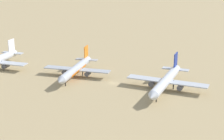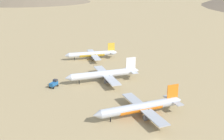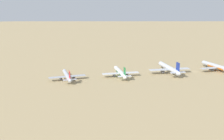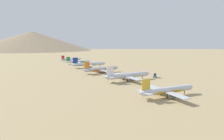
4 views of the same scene
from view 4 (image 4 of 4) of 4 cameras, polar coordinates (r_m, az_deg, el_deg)
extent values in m
plane|color=tan|center=(201.65, -5.05, -0.09)|extent=(1800.00, 1800.00, 0.00)
cylinder|color=silver|center=(105.49, 16.82, -5.90)|extent=(32.81, 7.60, 3.45)
cone|color=silver|center=(117.79, 23.35, -4.77)|extent=(3.31, 3.72, 3.38)
cone|color=silver|center=(95.04, 8.77, -7.19)|extent=(2.91, 3.40, 3.10)
cube|color=gold|center=(95.86, 10.46, -4.61)|extent=(4.99, 0.95, 6.35)
cube|color=#B6BBC5|center=(96.43, 10.13, -6.78)|extent=(4.27, 11.16, 0.33)
cube|color=#B6BBC5|center=(104.76, 16.24, -6.32)|extent=(8.45, 31.15, 0.41)
cylinder|color=#4C4C54|center=(109.54, 14.64, -6.30)|extent=(4.04, 2.56, 2.09)
cylinder|color=#4C4C54|center=(101.67, 18.54, -7.58)|extent=(4.04, 2.56, 2.09)
cylinder|color=black|center=(114.40, 21.47, -6.11)|extent=(0.40, 0.40, 3.46)
cylinder|color=black|center=(106.29, 15.01, -6.88)|extent=(0.40, 0.40, 3.46)
cylinder|color=black|center=(102.85, 16.69, -7.45)|extent=(0.40, 0.40, 3.46)
cylinder|color=gold|center=(105.56, 16.81, -6.04)|extent=(18.25, 5.72, 3.45)
cylinder|color=silver|center=(144.58, 5.03, -1.64)|extent=(36.94, 5.80, 3.88)
cone|color=silver|center=(156.54, 11.12, -1.01)|extent=(3.46, 3.97, 3.81)
cone|color=silver|center=(134.65, -1.99, -2.34)|extent=(3.04, 3.64, 3.49)
cube|color=white|center=(135.58, -0.61, -0.31)|extent=(5.63, 0.65, 7.15)
cube|color=#B6BBC5|center=(135.97, -0.83, -2.07)|extent=(3.91, 12.42, 0.37)
cube|color=#B6BBC5|center=(143.86, 4.52, -1.96)|extent=(6.92, 34.96, 0.46)
cylinder|color=#4C4C54|center=(149.60, 3.48, -2.10)|extent=(4.41, 2.57, 2.35)
cylinder|color=#4C4C54|center=(139.60, 6.19, -2.88)|extent=(4.41, 2.57, 2.35)
cylinder|color=black|center=(153.14, 9.37, -2.05)|extent=(0.45, 0.45, 3.90)
cylinder|color=black|center=(145.79, 3.60, -2.48)|extent=(0.45, 0.45, 3.90)
cylinder|color=black|center=(141.43, 4.76, -2.82)|extent=(0.45, 0.45, 3.90)
cylinder|color=#B2B7C1|center=(182.42, -3.32, 0.35)|extent=(34.92, 3.76, 3.69)
cone|color=#B2B7C1|center=(192.21, 1.66, 0.76)|extent=(3.11, 3.62, 3.61)
cone|color=#B2B7C1|center=(174.24, -8.74, -0.10)|extent=(2.72, 3.32, 3.32)
cube|color=orange|center=(175.08, -7.73, 1.38)|extent=(5.34, 0.35, 6.79)
cube|color=#A4A8B2|center=(175.35, -7.87, 0.09)|extent=(3.13, 11.65, 0.35)
cube|color=#A4A8B2|center=(181.82, -3.71, 0.11)|extent=(4.92, 32.99, 0.44)
cylinder|color=#4C4C54|center=(187.46, -4.35, -0.06)|extent=(4.08, 2.24, 2.23)
cylinder|color=#4C4C54|center=(177.35, -2.60, -0.52)|extent=(4.08, 2.24, 2.23)
cylinder|color=black|center=(189.41, 0.21, -0.03)|extent=(0.43, 0.43, 3.70)
cylinder|color=black|center=(183.80, -4.35, -0.30)|extent=(0.43, 0.43, 3.70)
cylinder|color=black|center=(179.40, -3.60, -0.50)|extent=(0.43, 0.43, 3.70)
cylinder|color=orange|center=(182.46, -3.31, 0.26)|extent=(19.21, 3.74, 3.69)
cylinder|color=silver|center=(224.66, -7.15, 1.85)|extent=(37.87, 9.12, 3.98)
cone|color=silver|center=(231.43, -2.28, 2.09)|extent=(3.85, 4.32, 3.90)
cone|color=silver|center=(219.66, -12.22, 1.59)|extent=(3.39, 3.95, 3.58)
cube|color=navy|center=(219.99, -11.29, 2.84)|extent=(5.75, 1.15, 7.33)
cube|color=#B6BBC5|center=(220.27, -11.42, 1.73)|extent=(5.04, 12.90, 0.38)
cube|color=#B6BBC5|center=(224.29, -7.53, 1.65)|extent=(10.07, 35.97, 0.47)
cylinder|color=#4C4C54|center=(230.67, -7.77, 1.47)|extent=(4.69, 2.99, 2.41)
cylinder|color=#4C4C54|center=(218.73, -6.84, 1.12)|extent=(4.69, 2.99, 2.41)
cylinder|color=black|center=(229.48, -3.71, 1.42)|extent=(0.46, 0.46, 4.00)
cylinder|color=black|center=(226.79, -7.97, 1.28)|extent=(0.46, 0.46, 4.00)
cylinder|color=black|center=(221.60, -7.58, 1.13)|extent=(0.46, 0.46, 4.00)
cylinder|color=silver|center=(265.85, -10.41, 2.59)|extent=(31.81, 7.31, 3.34)
cone|color=silver|center=(270.59, -6.87, 2.77)|extent=(3.20, 3.60, 3.27)
cone|color=silver|center=(262.19, -14.03, 2.41)|extent=(2.82, 3.29, 3.01)
cube|color=#197A38|center=(262.44, -13.38, 3.29)|extent=(4.83, 0.92, 6.15)
cube|color=silver|center=(262.65, -13.46, 2.51)|extent=(4.12, 10.82, 0.32)
cube|color=silver|center=(265.58, -10.69, 2.46)|extent=(8.14, 30.20, 0.40)
cylinder|color=#4C4C54|center=(270.97, -10.81, 2.31)|extent=(3.92, 2.47, 2.02)
cylinder|color=#4C4C54|center=(260.79, -10.25, 2.10)|extent=(3.92, 2.47, 2.02)
cylinder|color=black|center=(269.25, -7.92, 2.29)|extent=(0.39, 0.39, 3.36)
cylinder|color=black|center=(267.73, -10.98, 2.18)|extent=(0.39, 0.39, 3.36)
cylinder|color=black|center=(263.31, -10.74, 2.09)|extent=(0.39, 0.39, 3.36)
cylinder|color=#197A38|center=(265.87, -10.41, 2.54)|extent=(17.69, 5.52, 3.35)
cylinder|color=#B2B7C1|center=(307.12, -12.54, 3.23)|extent=(30.16, 3.88, 3.18)
cone|color=#B2B7C1|center=(312.58, -9.68, 3.39)|extent=(2.75, 3.18, 3.11)
cone|color=#B2B7C1|center=(302.50, -15.46, 3.06)|extent=(2.41, 2.91, 2.86)
cube|color=red|center=(303.01, -14.94, 3.79)|extent=(4.60, 0.40, 5.85)
cube|color=#A4A8B2|center=(303.14, -15.01, 3.15)|extent=(2.91, 10.09, 0.30)
cube|color=#A4A8B2|center=(306.79, -12.76, 3.11)|extent=(4.85, 28.52, 0.38)
cylinder|color=#4C4C54|center=(311.85, -12.92, 2.98)|extent=(3.56, 2.00, 1.92)
cylinder|color=#4C4C54|center=(302.34, -12.34, 2.84)|extent=(3.56, 2.00, 1.92)
cylinder|color=black|center=(311.01, -10.52, 2.99)|extent=(0.37, 0.37, 3.19)
cylinder|color=black|center=(308.71, -13.02, 2.88)|extent=(0.37, 0.37, 3.19)
cylinder|color=black|center=(304.59, -12.77, 2.82)|extent=(0.37, 0.37, 3.19)
cube|color=#1E5999|center=(161.92, 13.15, -1.61)|extent=(5.32, 5.29, 1.70)
cube|color=#333338|center=(160.01, 13.16, -1.22)|extent=(2.73, 2.74, 1.10)
cylinder|color=black|center=(160.21, 13.54, -2.23)|extent=(1.03, 1.02, 1.10)
cylinder|color=black|center=(160.22, 12.71, -2.21)|extent=(1.03, 1.02, 1.10)
cylinder|color=black|center=(164.10, 13.54, -1.99)|extent=(1.03, 1.02, 1.10)
cylinder|color=black|center=(164.11, 12.73, -1.96)|extent=(1.03, 1.02, 1.10)
cone|color=#8C775B|center=(868.16, -23.38, 8.28)|extent=(500.90, 500.90, 81.72)
camera|label=1|loc=(325.71, 16.01, 12.38)|focal=57.28mm
camera|label=2|loc=(287.52, -3.51, 13.12)|focal=45.01mm
camera|label=3|loc=(333.82, -48.76, 10.00)|focal=41.24mm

